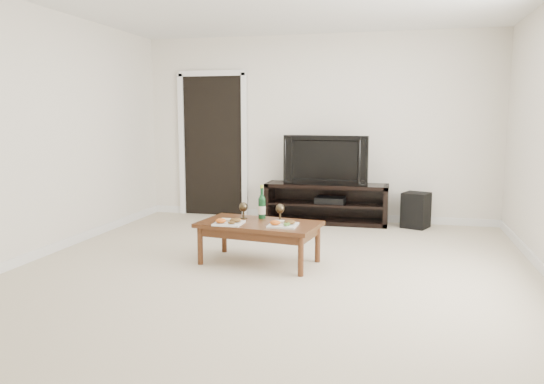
{
  "coord_description": "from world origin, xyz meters",
  "views": [
    {
      "loc": [
        1.14,
        -4.72,
        1.48
      ],
      "look_at": [
        -0.12,
        0.53,
        0.7
      ],
      "focal_mm": 35.0,
      "sensor_mm": 36.0,
      "label": 1
    }
  ],
  "objects_px": {
    "media_console": "(326,203)",
    "subwoofer": "(416,210)",
    "television": "(327,160)",
    "coffee_table": "(259,243)"
  },
  "relations": [
    {
      "from": "media_console",
      "to": "subwoofer",
      "type": "xyz_separation_m",
      "value": [
        1.2,
        -0.03,
        -0.04
      ]
    },
    {
      "from": "television",
      "to": "subwoofer",
      "type": "distance_m",
      "value": 1.36
    },
    {
      "from": "media_console",
      "to": "television",
      "type": "xyz_separation_m",
      "value": [
        -0.0,
        0.0,
        0.61
      ]
    },
    {
      "from": "television",
      "to": "coffee_table",
      "type": "relative_size",
      "value": 0.98
    },
    {
      "from": "television",
      "to": "subwoofer",
      "type": "xyz_separation_m",
      "value": [
        1.2,
        -0.03,
        -0.65
      ]
    },
    {
      "from": "subwoofer",
      "to": "coffee_table",
      "type": "xyz_separation_m",
      "value": [
        -1.58,
        -2.15,
        -0.02
      ]
    },
    {
      "from": "television",
      "to": "media_console",
      "type": "bearing_deg",
      "value": 4.54
    },
    {
      "from": "media_console",
      "to": "coffee_table",
      "type": "xyz_separation_m",
      "value": [
        -0.38,
        -2.18,
        -0.07
      ]
    },
    {
      "from": "coffee_table",
      "to": "subwoofer",
      "type": "bearing_deg",
      "value": 53.7
    },
    {
      "from": "television",
      "to": "coffee_table",
      "type": "xyz_separation_m",
      "value": [
        -0.38,
        -2.18,
        -0.67
      ]
    }
  ]
}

